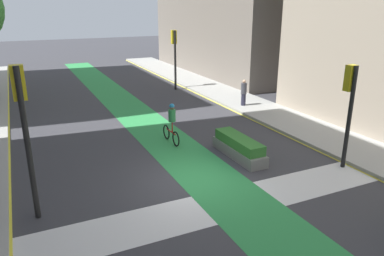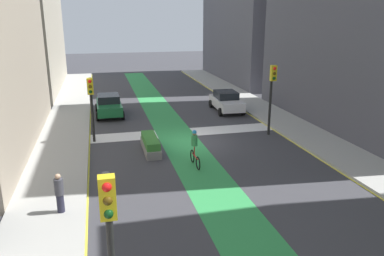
{
  "view_description": "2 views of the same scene",
  "coord_description": "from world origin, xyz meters",
  "px_view_note": "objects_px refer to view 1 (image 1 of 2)",
  "views": [
    {
      "loc": [
        -5.2,
        -10.86,
        5.98
      ],
      "look_at": [
        0.79,
        1.8,
        1.29
      ],
      "focal_mm": 34.77,
      "sensor_mm": 36.0,
      "label": 1
    },
    {
      "loc": [
        5.2,
        21.46,
        7.35
      ],
      "look_at": [
        0.35,
        1.73,
        1.39
      ],
      "focal_mm": 35.92,
      "sensor_mm": 36.0,
      "label": 2
    }
  ],
  "objects_px": {
    "traffic_signal_near_right": "(349,97)",
    "traffic_signal_far_right": "(174,48)",
    "pedestrian_sidewalk_right_a": "(244,93)",
    "median_planter": "(239,147)",
    "cyclist_in_lane": "(172,123)",
    "traffic_signal_near_left": "(23,115)"
  },
  "relations": [
    {
      "from": "traffic_signal_near_right",
      "to": "traffic_signal_far_right",
      "type": "xyz_separation_m",
      "value": [
        -0.5,
        15.36,
        0.22
      ]
    },
    {
      "from": "pedestrian_sidewalk_right_a",
      "to": "median_planter",
      "type": "distance_m",
      "value": 7.71
    },
    {
      "from": "traffic_signal_near_right",
      "to": "pedestrian_sidewalk_right_a",
      "type": "bearing_deg",
      "value": 82.09
    },
    {
      "from": "traffic_signal_near_right",
      "to": "pedestrian_sidewalk_right_a",
      "type": "distance_m",
      "value": 9.1
    },
    {
      "from": "traffic_signal_far_right",
      "to": "cyclist_in_lane",
      "type": "height_order",
      "value": "traffic_signal_far_right"
    },
    {
      "from": "traffic_signal_near_left",
      "to": "traffic_signal_far_right",
      "type": "bearing_deg",
      "value": 53.72
    },
    {
      "from": "cyclist_in_lane",
      "to": "median_planter",
      "type": "xyz_separation_m",
      "value": [
        1.89,
        -2.62,
        -0.57
      ]
    },
    {
      "from": "traffic_signal_near_right",
      "to": "pedestrian_sidewalk_right_a",
      "type": "relative_size",
      "value": 2.51
    },
    {
      "from": "traffic_signal_near_left",
      "to": "median_planter",
      "type": "bearing_deg",
      "value": 9.19
    },
    {
      "from": "traffic_signal_near_right",
      "to": "traffic_signal_far_right",
      "type": "height_order",
      "value": "traffic_signal_far_right"
    },
    {
      "from": "median_planter",
      "to": "traffic_signal_far_right",
      "type": "bearing_deg",
      "value": 78.65
    },
    {
      "from": "traffic_signal_near_left",
      "to": "cyclist_in_lane",
      "type": "height_order",
      "value": "traffic_signal_near_left"
    },
    {
      "from": "traffic_signal_near_right",
      "to": "pedestrian_sidewalk_right_a",
      "type": "xyz_separation_m",
      "value": [
        1.23,
        8.83,
        -1.81
      ]
    },
    {
      "from": "traffic_signal_near_right",
      "to": "median_planter",
      "type": "xyz_separation_m",
      "value": [
        -3.09,
        2.47,
        -2.34
      ]
    },
    {
      "from": "traffic_signal_near_right",
      "to": "traffic_signal_near_left",
      "type": "distance_m",
      "value": 10.96
    },
    {
      "from": "traffic_signal_near_left",
      "to": "median_planter",
      "type": "distance_m",
      "value": 8.36
    },
    {
      "from": "traffic_signal_near_left",
      "to": "cyclist_in_lane",
      "type": "bearing_deg",
      "value": 33.3
    },
    {
      "from": "traffic_signal_near_left",
      "to": "traffic_signal_far_right",
      "type": "distance_m",
      "value": 17.56
    },
    {
      "from": "cyclist_in_lane",
      "to": "median_planter",
      "type": "relative_size",
      "value": 0.62
    },
    {
      "from": "traffic_signal_near_left",
      "to": "pedestrian_sidewalk_right_a",
      "type": "distance_m",
      "value": 14.48
    },
    {
      "from": "cyclist_in_lane",
      "to": "traffic_signal_near_left",
      "type": "bearing_deg",
      "value": -146.7
    },
    {
      "from": "traffic_signal_near_right",
      "to": "median_planter",
      "type": "relative_size",
      "value": 1.3
    }
  ]
}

